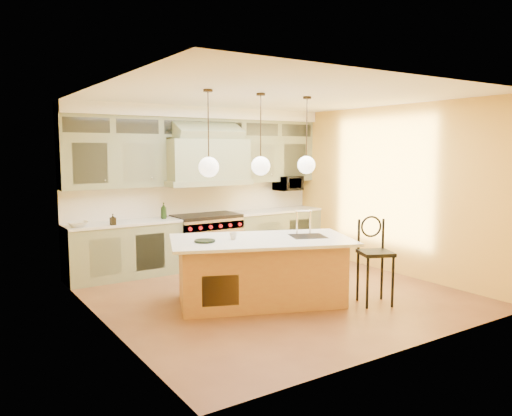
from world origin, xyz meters
TOP-DOWN VIEW (x-y plane):
  - floor at (0.00, 0.00)m, footprint 5.00×5.00m
  - ceiling at (0.00, 0.00)m, footprint 5.00×5.00m
  - wall_back at (0.00, 2.50)m, footprint 5.00×0.00m
  - wall_front at (0.00, -2.50)m, footprint 5.00×0.00m
  - wall_left at (-2.50, 0.00)m, footprint 0.00×5.00m
  - wall_right at (2.50, 0.00)m, footprint 0.00×5.00m
  - back_cabinetry at (0.00, 2.23)m, footprint 5.00×0.77m
  - range at (0.00, 2.14)m, footprint 1.20×0.74m
  - kitchen_island at (-0.40, -0.25)m, footprint 2.78×2.13m
  - counter_stool at (0.90, -1.15)m, footprint 0.56×0.56m
  - microwave at (1.95, 2.25)m, footprint 0.54×0.37m
  - oil_bottle_a at (-0.82, 2.15)m, footprint 0.12×0.12m
  - oil_bottle_b at (-1.79, 1.92)m, footprint 0.09×0.09m
  - fruit_bowl at (-2.30, 2.07)m, footprint 0.34×0.34m
  - cup at (-0.78, -0.15)m, footprint 0.11×0.11m
  - pendant_left at (-1.20, -0.25)m, footprint 0.26×0.26m
  - pendant_center at (-0.40, -0.25)m, footprint 0.26×0.26m
  - pendant_right at (0.40, -0.25)m, footprint 0.26×0.26m

SIDE VIEW (x-z plane):
  - floor at x=0.00m, z-range 0.00..0.00m
  - kitchen_island at x=-0.40m, z-range -0.20..1.15m
  - range at x=0.00m, z-range 0.01..0.97m
  - counter_stool at x=0.90m, z-range 0.09..1.31m
  - cup at x=-0.78m, z-range 0.92..1.02m
  - fruit_bowl at x=-2.30m, z-range 0.94..1.02m
  - oil_bottle_b at x=-1.79m, z-range 0.94..1.12m
  - oil_bottle_a at x=-0.82m, z-range 0.94..1.23m
  - back_cabinetry at x=0.00m, z-range -0.02..2.88m
  - microwave at x=1.95m, z-range 1.30..1.60m
  - wall_back at x=0.00m, z-range -1.05..3.95m
  - wall_front at x=0.00m, z-range -1.05..3.95m
  - wall_left at x=-2.50m, z-range -1.05..3.95m
  - wall_right at x=2.50m, z-range -1.05..3.95m
  - pendant_left at x=-1.20m, z-range 1.39..2.50m
  - pendant_center at x=-0.40m, z-range 1.39..2.50m
  - pendant_right at x=0.40m, z-range 1.39..2.50m
  - ceiling at x=0.00m, z-range 2.90..2.90m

